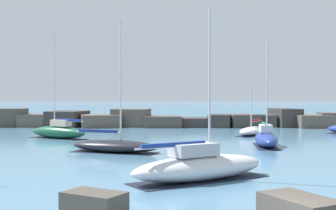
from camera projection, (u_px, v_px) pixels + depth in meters
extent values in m
cube|color=teal|center=(177.00, 111.00, 123.34)|extent=(400.00, 116.00, 0.01)
cube|color=#4C443D|center=(10.00, 118.00, 63.63)|extent=(4.70, 4.45, 2.48)
cube|color=brown|center=(36.00, 120.00, 63.83)|extent=(5.12, 4.50, 1.72)
cube|color=#383330|center=(66.00, 119.00, 63.84)|extent=(5.57, 6.17, 2.11)
cube|color=brown|center=(99.00, 121.00, 63.12)|extent=(6.33, 6.63, 1.67)
cube|color=brown|center=(130.00, 118.00, 64.07)|extent=(5.36, 4.90, 2.41)
cube|color=#4C443D|center=(161.00, 122.00, 62.59)|extent=(5.00, 4.17, 1.50)
cube|color=#383330|center=(192.00, 122.00, 63.54)|extent=(4.15, 4.86, 1.21)
cube|color=#383330|center=(219.00, 121.00, 62.87)|extent=(3.72, 4.89, 1.70)
cube|color=#423D38|center=(240.00, 121.00, 63.48)|extent=(4.99, 5.42, 1.69)
cube|color=#423D38|center=(263.00, 120.00, 64.10)|extent=(3.92, 4.61, 1.62)
cube|color=#383330|center=(283.00, 118.00, 63.88)|extent=(4.05, 5.42, 2.45)
cube|color=brown|center=(309.00, 121.00, 62.63)|extent=(5.19, 5.64, 1.68)
cube|color=#423D38|center=(336.00, 120.00, 63.25)|extent=(5.43, 5.02, 1.90)
cube|color=#4C443D|center=(93.00, 205.00, 16.58)|extent=(2.52, 2.20, 0.95)
ellipsoid|color=black|center=(113.00, 146.00, 35.51)|extent=(7.33, 4.42, 0.94)
cube|color=black|center=(113.00, 152.00, 35.52)|extent=(6.99, 4.26, 0.03)
cylinder|color=silver|center=(119.00, 81.00, 35.22)|extent=(0.12, 0.12, 8.99)
cylinder|color=#BCBCC1|center=(97.00, 132.00, 35.95)|extent=(3.66, 1.38, 0.10)
cube|color=navy|center=(97.00, 131.00, 35.95)|extent=(3.15, 1.28, 0.20)
ellipsoid|color=#195138|center=(57.00, 132.00, 46.61)|extent=(6.71, 4.85, 1.23)
cube|color=black|center=(57.00, 138.00, 46.62)|extent=(6.40, 4.65, 0.03)
cube|color=beige|center=(59.00, 123.00, 46.42)|extent=(2.23, 1.83, 0.64)
cylinder|color=silver|center=(53.00, 77.00, 46.73)|extent=(0.12, 0.12, 9.82)
cylinder|color=#BCBCC1|center=(67.00, 121.00, 45.92)|extent=(3.27, 1.93, 0.10)
cube|color=navy|center=(67.00, 120.00, 45.91)|extent=(2.84, 1.74, 0.20)
ellipsoid|color=navy|center=(265.00, 140.00, 39.42)|extent=(2.32, 6.23, 1.19)
cube|color=black|center=(265.00, 146.00, 39.43)|extent=(2.26, 5.92, 0.03)
cube|color=silver|center=(264.00, 128.00, 39.70)|extent=(1.14, 1.91, 0.64)
cylinder|color=silver|center=(266.00, 86.00, 38.86)|extent=(0.12, 0.12, 7.87)
cylinder|color=#BCBCC1|center=(263.00, 125.00, 40.61)|extent=(0.39, 3.35, 0.10)
cube|color=#1E664C|center=(263.00, 124.00, 40.60)|extent=(0.45, 2.86, 0.20)
ellipsoid|color=silver|center=(199.00, 168.00, 24.01)|extent=(7.98, 6.20, 1.28)
cube|color=black|center=(199.00, 180.00, 24.03)|extent=(7.61, 5.95, 0.03)
cube|color=#B2B2B7|center=(192.00, 150.00, 23.78)|extent=(2.70, 2.35, 0.64)
cylinder|color=silver|center=(208.00, 81.00, 24.23)|extent=(0.12, 0.12, 7.68)
cylinder|color=#BCBCC1|center=(173.00, 146.00, 23.13)|extent=(3.76, 2.42, 0.10)
cube|color=navy|center=(173.00, 144.00, 23.13)|extent=(3.26, 2.16, 0.20)
ellipsoid|color=silver|center=(251.00, 131.00, 50.53)|extent=(4.72, 6.27, 0.90)
cube|color=black|center=(251.00, 135.00, 50.54)|extent=(4.54, 5.99, 0.03)
cylinder|color=silver|center=(250.00, 87.00, 50.02)|extent=(0.12, 0.12, 8.61)
cylinder|color=#BCBCC1|center=(255.00, 121.00, 51.57)|extent=(1.72, 2.96, 0.10)
cube|color=maroon|center=(255.00, 120.00, 51.57)|extent=(1.56, 2.57, 0.20)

